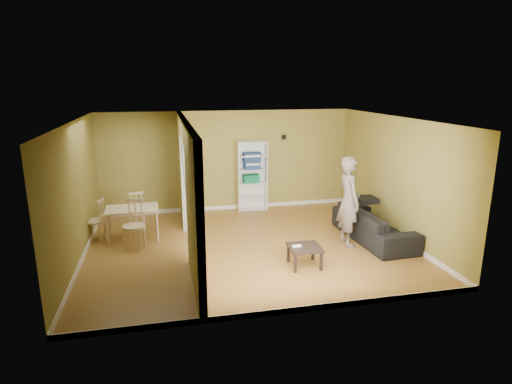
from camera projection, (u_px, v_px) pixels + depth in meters
room_shell at (248, 185)px, 8.54m from camera, size 6.50×6.50×6.50m
partition at (188, 188)px, 8.29m from camera, size 0.22×5.50×2.60m
wall_speaker at (284, 137)px, 11.25m from camera, size 0.10×0.10×0.10m
sofa at (374, 220)px, 9.14m from camera, size 2.32×1.08×0.87m
person at (349, 193)px, 8.73m from camera, size 0.80×0.62×2.20m
bookshelf at (252, 176)px, 11.23m from camera, size 0.77×0.34×1.83m
paper_box_teal at (251, 178)px, 11.19m from camera, size 0.41×0.26×0.21m
paper_box_navy_b at (252, 165)px, 11.11m from camera, size 0.40×0.26×0.21m
paper_box_navy_c at (252, 156)px, 11.05m from camera, size 0.44×0.29×0.23m
coffee_table at (305, 249)px, 7.83m from camera, size 0.58×0.58×0.39m
game_controller at (297, 246)px, 7.80m from camera, size 0.16×0.04×0.03m
dining_table at (132, 211)px, 9.18m from camera, size 1.10×0.73×0.69m
chair_left at (95, 220)px, 9.10m from camera, size 0.51×0.51×0.91m
chair_near at (134, 225)px, 8.63m from camera, size 0.56×0.56×1.01m
chair_far at (136, 210)px, 9.83m from camera, size 0.48×0.48×0.92m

